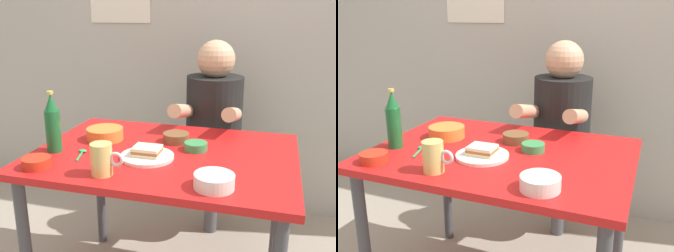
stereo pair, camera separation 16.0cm
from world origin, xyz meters
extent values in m
cube|color=#ADA89E|center=(0.00, 1.05, 1.30)|extent=(4.40, 0.08, 2.60)
cube|color=red|center=(0.00, 0.00, 0.72)|extent=(1.10, 0.80, 0.03)
cylinder|color=#3F3F44|center=(-0.49, -0.34, 0.35)|extent=(0.05, 0.05, 0.71)
cylinder|color=#3F3F44|center=(-0.49, 0.34, 0.35)|extent=(0.05, 0.05, 0.71)
cylinder|color=#3F3F44|center=(0.49, 0.34, 0.35)|extent=(0.05, 0.05, 0.71)
cylinder|color=#4C4C51|center=(0.11, 0.63, 0.21)|extent=(0.08, 0.08, 0.41)
cylinder|color=brown|center=(0.11, 0.63, 0.43)|extent=(0.34, 0.34, 0.04)
cylinder|color=black|center=(0.11, 0.63, 0.71)|extent=(0.32, 0.32, 0.52)
sphere|color=tan|center=(0.11, 0.63, 1.06)|extent=(0.21, 0.21, 0.21)
cylinder|color=tan|center=(-0.02, 0.38, 0.82)|extent=(0.07, 0.31, 0.14)
cylinder|color=tan|center=(0.24, 0.38, 0.82)|extent=(0.07, 0.31, 0.14)
cylinder|color=silver|center=(-0.05, -0.09, 0.75)|extent=(0.22, 0.22, 0.01)
cube|color=beige|center=(-0.05, -0.09, 0.76)|extent=(0.11, 0.09, 0.01)
cube|color=#9E592D|center=(-0.05, -0.09, 0.77)|extent=(0.11, 0.09, 0.01)
cube|color=beige|center=(-0.05, -0.09, 0.78)|extent=(0.11, 0.09, 0.01)
cylinder|color=#D1BC66|center=(-0.15, -0.29, 0.80)|extent=(0.08, 0.08, 0.12)
torus|color=silver|center=(-0.09, -0.29, 0.81)|extent=(0.06, 0.01, 0.06)
cylinder|color=#19602D|center=(-0.46, -0.12, 0.83)|extent=(0.06, 0.06, 0.18)
cone|color=#19602D|center=(-0.46, -0.12, 0.95)|extent=(0.05, 0.05, 0.07)
cylinder|color=#BFB74C|center=(-0.46, -0.12, 1.00)|extent=(0.03, 0.03, 0.01)
cylinder|color=#388C4C|center=(0.12, 0.05, 0.76)|extent=(0.10, 0.10, 0.03)
cylinder|color=#5B643A|center=(0.12, 0.05, 0.77)|extent=(0.08, 0.08, 0.02)
cylinder|color=red|center=(-0.42, -0.30, 0.76)|extent=(0.11, 0.11, 0.04)
cylinder|color=#A33521|center=(-0.42, -0.30, 0.77)|extent=(0.09, 0.09, 0.02)
cylinder|color=orange|center=(-0.31, 0.08, 0.77)|extent=(0.17, 0.17, 0.05)
cylinder|color=#B25B2D|center=(-0.31, 0.08, 0.78)|extent=(0.14, 0.14, 0.02)
cylinder|color=brown|center=(0.01, 0.14, 0.76)|extent=(0.12, 0.12, 0.04)
cylinder|color=brown|center=(0.01, 0.14, 0.77)|extent=(0.10, 0.10, 0.02)
cylinder|color=silver|center=(0.26, -0.29, 0.77)|extent=(0.14, 0.14, 0.05)
cylinder|color=tan|center=(0.26, -0.29, 0.78)|extent=(0.11, 0.11, 0.02)
cylinder|color=#26A559|center=(-0.32, -0.16, 0.74)|extent=(0.04, 0.11, 0.01)
ellipsoid|color=#26A559|center=(-0.33, -0.10, 0.75)|extent=(0.04, 0.02, 0.01)
camera|label=1|loc=(0.44, -1.47, 1.31)|focal=40.76mm
camera|label=2|loc=(0.59, -1.41, 1.31)|focal=40.76mm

